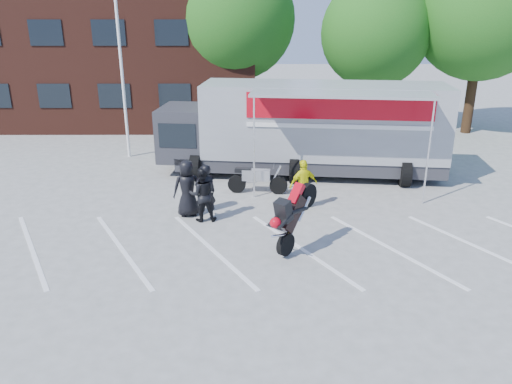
{
  "coord_description": "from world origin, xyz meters",
  "views": [
    {
      "loc": [
        -1.05,
        -11.01,
        5.99
      ],
      "look_at": [
        -1.0,
        1.86,
        1.3
      ],
      "focal_mm": 35.0,
      "sensor_mm": 36.0,
      "label": 1
    }
  ],
  "objects_px": {
    "tree_left": "(235,19)",
    "spectator_leather_b": "(205,192)",
    "parked_motorcycle": "(258,193)",
    "stunt_bike_rider": "(301,248)",
    "tree_mid": "(375,33)",
    "transporter_truck": "(308,174)",
    "tree_right": "(483,13)",
    "spectator_leather_c": "(202,194)",
    "spectator_hivis": "(303,185)",
    "spectator_leather_a": "(187,188)",
    "flagpole": "(125,35)"
  },
  "relations": [
    {
      "from": "tree_left",
      "to": "spectator_hivis",
      "type": "distance_m",
      "value": 13.25
    },
    {
      "from": "spectator_leather_b",
      "to": "spectator_leather_c",
      "type": "bearing_deg",
      "value": 4.44
    },
    {
      "from": "tree_mid",
      "to": "transporter_truck",
      "type": "height_order",
      "value": "tree_mid"
    },
    {
      "from": "tree_right",
      "to": "spectator_leather_c",
      "type": "xyz_separation_m",
      "value": [
        -12.6,
        -11.56,
        -5.04
      ]
    },
    {
      "from": "transporter_truck",
      "to": "spectator_hivis",
      "type": "bearing_deg",
      "value": -92.05
    },
    {
      "from": "spectator_leather_a",
      "to": "tree_mid",
      "type": "bearing_deg",
      "value": -138.97
    },
    {
      "from": "flagpole",
      "to": "spectator_leather_b",
      "type": "xyz_separation_m",
      "value": [
        3.73,
        -7.02,
        -4.17
      ]
    },
    {
      "from": "tree_right",
      "to": "spectator_leather_b",
      "type": "xyz_separation_m",
      "value": [
        -12.51,
        -11.52,
        -5.0
      ]
    },
    {
      "from": "spectator_leather_a",
      "to": "spectator_leather_c",
      "type": "xyz_separation_m",
      "value": [
        0.49,
        -0.4,
        -0.05
      ]
    },
    {
      "from": "parked_motorcycle",
      "to": "stunt_bike_rider",
      "type": "distance_m",
      "value": 4.44
    },
    {
      "from": "parked_motorcycle",
      "to": "spectator_leather_c",
      "type": "distance_m",
      "value": 3.02
    },
    {
      "from": "tree_right",
      "to": "stunt_bike_rider",
      "type": "relative_size",
      "value": 4.53
    },
    {
      "from": "flagpole",
      "to": "tree_right",
      "type": "xyz_separation_m",
      "value": [
        16.24,
        4.5,
        0.82
      ]
    },
    {
      "from": "tree_left",
      "to": "spectator_hivis",
      "type": "height_order",
      "value": "tree_left"
    },
    {
      "from": "tree_mid",
      "to": "tree_right",
      "type": "relative_size",
      "value": 0.84
    },
    {
      "from": "flagpole",
      "to": "spectator_leather_b",
      "type": "distance_m",
      "value": 8.98
    },
    {
      "from": "stunt_bike_rider",
      "to": "spectator_leather_c",
      "type": "relative_size",
      "value": 1.2
    },
    {
      "from": "spectator_leather_a",
      "to": "spectator_leather_b",
      "type": "bearing_deg",
      "value": 134.38
    },
    {
      "from": "flagpole",
      "to": "spectator_leather_b",
      "type": "height_order",
      "value": "flagpole"
    },
    {
      "from": "parked_motorcycle",
      "to": "tree_mid",
      "type": "bearing_deg",
      "value": -25.49
    },
    {
      "from": "tree_mid",
      "to": "spectator_leather_a",
      "type": "relative_size",
      "value": 4.33
    },
    {
      "from": "tree_mid",
      "to": "transporter_truck",
      "type": "xyz_separation_m",
      "value": [
        -3.96,
        -7.53,
        -4.94
      ]
    },
    {
      "from": "parked_motorcycle",
      "to": "spectator_hivis",
      "type": "bearing_deg",
      "value": -128.63
    },
    {
      "from": "parked_motorcycle",
      "to": "transporter_truck",
      "type": "bearing_deg",
      "value": -36.48
    },
    {
      "from": "transporter_truck",
      "to": "stunt_bike_rider",
      "type": "relative_size",
      "value": 5.43
    },
    {
      "from": "transporter_truck",
      "to": "tree_right",
      "type": "bearing_deg",
      "value": 44.5
    },
    {
      "from": "parked_motorcycle",
      "to": "stunt_bike_rider",
      "type": "relative_size",
      "value": 1.05
    },
    {
      "from": "parked_motorcycle",
      "to": "tree_left",
      "type": "bearing_deg",
      "value": 11.71
    },
    {
      "from": "tree_right",
      "to": "stunt_bike_rider",
      "type": "bearing_deg",
      "value": -126.05
    },
    {
      "from": "tree_right",
      "to": "flagpole",
      "type": "bearing_deg",
      "value": -164.52
    },
    {
      "from": "spectator_leather_c",
      "to": "spectator_hivis",
      "type": "relative_size",
      "value": 1.03
    },
    {
      "from": "tree_right",
      "to": "parked_motorcycle",
      "type": "height_order",
      "value": "tree_right"
    },
    {
      "from": "flagpole",
      "to": "parked_motorcycle",
      "type": "distance_m",
      "value": 8.7
    },
    {
      "from": "parked_motorcycle",
      "to": "spectator_leather_a",
      "type": "xyz_separation_m",
      "value": [
        -2.16,
        -1.98,
        0.89
      ]
    },
    {
      "from": "transporter_truck",
      "to": "spectator_leather_a",
      "type": "relative_size",
      "value": 6.16
    },
    {
      "from": "parked_motorcycle",
      "to": "stunt_bike_rider",
      "type": "bearing_deg",
      "value": -159.27
    },
    {
      "from": "spectator_leather_a",
      "to": "spectator_leather_b",
      "type": "distance_m",
      "value": 0.68
    },
    {
      "from": "tree_left",
      "to": "spectator_hivis",
      "type": "bearing_deg",
      "value": -78.29
    },
    {
      "from": "stunt_bike_rider",
      "to": "spectator_hivis",
      "type": "xyz_separation_m",
      "value": [
        0.32,
        2.87,
        0.81
      ]
    },
    {
      "from": "spectator_leather_b",
      "to": "spectator_hivis",
      "type": "height_order",
      "value": "spectator_leather_b"
    },
    {
      "from": "flagpole",
      "to": "spectator_leather_a",
      "type": "height_order",
      "value": "flagpole"
    },
    {
      "from": "transporter_truck",
      "to": "spectator_leather_c",
      "type": "relative_size",
      "value": 6.54
    },
    {
      "from": "tree_right",
      "to": "spectator_hivis",
      "type": "xyz_separation_m",
      "value": [
        -9.49,
        -10.61,
        -5.07
      ]
    },
    {
      "from": "stunt_bike_rider",
      "to": "transporter_truck",
      "type": "bearing_deg",
      "value": 122.61
    },
    {
      "from": "tree_mid",
      "to": "tree_right",
      "type": "distance_m",
      "value": 5.11
    },
    {
      "from": "tree_left",
      "to": "spectator_leather_b",
      "type": "height_order",
      "value": "tree_left"
    },
    {
      "from": "tree_mid",
      "to": "tree_right",
      "type": "xyz_separation_m",
      "value": [
        5.0,
        -0.5,
        0.93
      ]
    },
    {
      "from": "tree_left",
      "to": "parked_motorcycle",
      "type": "relative_size",
      "value": 4.07
    },
    {
      "from": "spectator_leather_b",
      "to": "stunt_bike_rider",
      "type": "bearing_deg",
      "value": 121.6
    },
    {
      "from": "stunt_bike_rider",
      "to": "spectator_leather_c",
      "type": "height_order",
      "value": "spectator_leather_c"
    }
  ]
}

